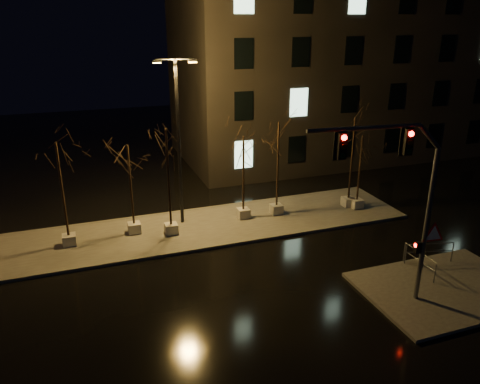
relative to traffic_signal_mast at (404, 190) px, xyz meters
name	(u,v)px	position (x,y,z in m)	size (l,w,h in m)	color
ground	(251,280)	(-4.61, 3.61, -4.95)	(90.00, 90.00, 0.00)	black
median	(213,226)	(-4.61, 9.61, -4.87)	(22.00, 5.00, 0.15)	#494741
sidewalk_corner	(444,289)	(2.89, 0.11, -4.87)	(7.00, 5.00, 0.15)	#494741
building	(333,62)	(9.39, 21.61, 2.55)	(25.00, 12.00, 15.00)	black
tree_0	(59,166)	(-12.13, 9.67, -0.64)	(1.80, 1.80, 5.48)	#AEACA3
tree_1	(129,165)	(-8.84, 10.02, -1.04)	(1.80, 1.80, 4.95)	#AEACA3
tree_2	(167,154)	(-7.01, 9.24, -0.38)	(1.80, 1.80, 5.82)	#AEACA3
tree_3	(244,155)	(-2.69, 9.93, -1.06)	(1.80, 1.80, 4.92)	#AEACA3
tree_4	(278,143)	(-0.65, 9.87, -0.57)	(1.80, 1.80, 5.58)	#AEACA3
tree_5	(354,138)	(3.93, 9.47, -0.53)	(1.80, 1.80, 5.63)	#AEACA3
tree_6	(361,152)	(4.26, 9.05, -1.31)	(1.80, 1.80, 4.59)	#AEACA3
traffic_signal_mast	(404,190)	(0.00, 0.00, 0.00)	(5.94, 0.84, 7.30)	#56595E
streetlight_main	(178,132)	(-6.12, 10.52, 0.34)	(2.23, 0.56, 8.90)	black
guard_rail_a	(430,250)	(3.69, 2.11, -4.15)	(2.24, 0.63, 1.00)	#56595E
guard_rail_b	(420,259)	(2.68, 1.57, -4.16)	(0.06, 2.08, 0.98)	#56595E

